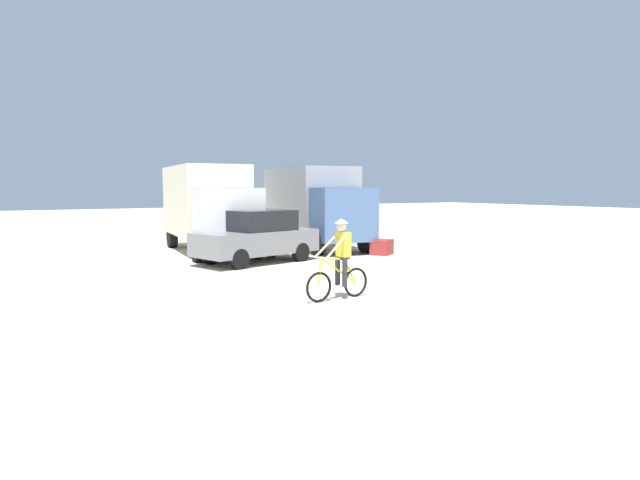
{
  "coord_description": "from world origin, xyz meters",
  "views": [
    {
      "loc": [
        -7.89,
        -8.29,
        2.5
      ],
      "look_at": [
        -0.35,
        4.17,
        1.1
      ],
      "focal_mm": 30.45,
      "sensor_mm": 36.0,
      "label": 1
    }
  ],
  "objects_px": {
    "box_truck_cream_rv": "(208,204)",
    "sedan_parked": "(257,237)",
    "box_truck_grey_hauler": "(314,203)",
    "supply_crate": "(382,247)",
    "cyclist_orange_shirt": "(340,262)"
  },
  "relations": [
    {
      "from": "box_truck_cream_rv",
      "to": "sedan_parked",
      "type": "bearing_deg",
      "value": -84.61
    },
    {
      "from": "box_truck_grey_hauler",
      "to": "supply_crate",
      "type": "xyz_separation_m",
      "value": [
        0.82,
        -3.61,
        -1.59
      ]
    },
    {
      "from": "sedan_parked",
      "to": "box_truck_grey_hauler",
      "type": "bearing_deg",
      "value": 37.95
    },
    {
      "from": "box_truck_cream_rv",
      "to": "sedan_parked",
      "type": "height_order",
      "value": "box_truck_cream_rv"
    },
    {
      "from": "cyclist_orange_shirt",
      "to": "supply_crate",
      "type": "relative_size",
      "value": 2.16
    },
    {
      "from": "sedan_parked",
      "to": "cyclist_orange_shirt",
      "type": "xyz_separation_m",
      "value": [
        -0.93,
        -6.44,
        -0.04
      ]
    },
    {
      "from": "box_truck_grey_hauler",
      "to": "supply_crate",
      "type": "bearing_deg",
      "value": -77.2
    },
    {
      "from": "box_truck_cream_rv",
      "to": "supply_crate",
      "type": "distance_m",
      "value": 6.89
    },
    {
      "from": "sedan_parked",
      "to": "supply_crate",
      "type": "xyz_separation_m",
      "value": [
        4.94,
        -0.4,
        -0.6
      ]
    },
    {
      "from": "supply_crate",
      "to": "box_truck_cream_rv",
      "type": "bearing_deg",
      "value": 142.04
    },
    {
      "from": "box_truck_grey_hauler",
      "to": "cyclist_orange_shirt",
      "type": "distance_m",
      "value": 10.94
    },
    {
      "from": "box_truck_cream_rv",
      "to": "supply_crate",
      "type": "xyz_separation_m",
      "value": [
        5.29,
        -4.13,
        -1.59
      ]
    },
    {
      "from": "cyclist_orange_shirt",
      "to": "supply_crate",
      "type": "xyz_separation_m",
      "value": [
        5.86,
        6.05,
        -0.56
      ]
    },
    {
      "from": "box_truck_cream_rv",
      "to": "supply_crate",
      "type": "relative_size",
      "value": 8.27
    },
    {
      "from": "box_truck_grey_hauler",
      "to": "sedan_parked",
      "type": "distance_m",
      "value": 5.31
    }
  ]
}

